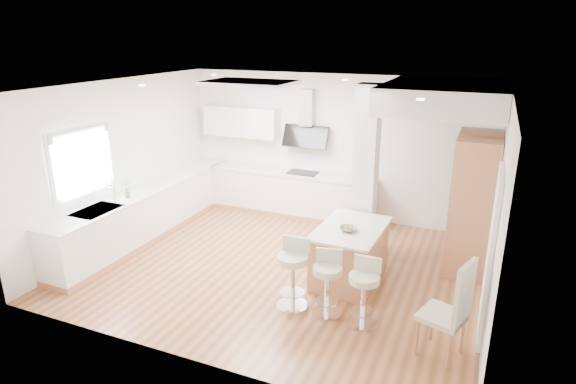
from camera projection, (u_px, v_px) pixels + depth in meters
The scene contains 18 objects.
ground at pixel (281, 266), 7.63m from camera, with size 6.00×6.00×0.00m, color #AA693F.
ceiling at pixel (281, 266), 7.63m from camera, with size 6.00×5.00×0.02m, color silver.
wall_back at pixel (333, 147), 9.37m from camera, with size 6.00×0.04×2.80m, color white.
wall_left at pixel (122, 162), 8.30m from camera, with size 0.04×5.00×2.80m, color white.
wall_right at pixel (498, 209), 6.07m from camera, with size 0.04×5.00×2.80m, color white.
skylight at pixel (250, 83), 7.57m from camera, with size 4.10×2.10×0.06m.
window_left at pixel (82, 157), 7.40m from camera, with size 0.06×1.28×1.07m.
doorway_right at pixel (490, 257), 5.68m from camera, with size 0.05×1.00×2.10m.
counter_left at pixel (150, 211), 8.69m from camera, with size 0.63×4.50×1.35m.
counter_back at pixel (284, 180), 9.69m from camera, with size 3.62×0.63×2.50m.
pillar at pixel (365, 173), 7.63m from camera, with size 0.35×0.35×2.80m.
soffit at pixel (445, 97), 7.25m from camera, with size 1.78×2.20×0.40m.
oven_column at pixel (472, 202), 7.38m from camera, with size 0.63×1.21×2.10m.
peninsula at pixel (350, 253), 7.11m from camera, with size 0.95×1.40×0.89m.
bar_stool_a at pixel (293, 270), 6.35m from camera, with size 0.44×0.44×0.96m.
bar_stool_b at pixel (327, 280), 6.18m from camera, with size 0.47×0.47×0.88m.
bar_stool_c at pixel (364, 289), 5.95m from camera, with size 0.41×0.41×0.89m.
dining_chair at pixel (453, 307), 5.29m from camera, with size 0.59×0.59×1.21m.
Camera 1 is at (2.79, -6.28, 3.52)m, focal length 30.00 mm.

